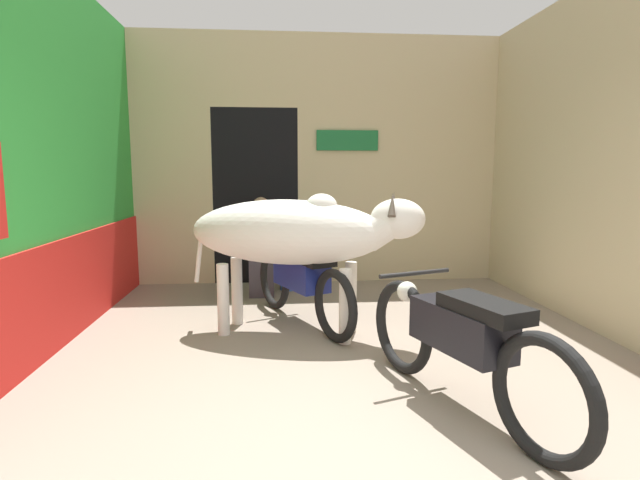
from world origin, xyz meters
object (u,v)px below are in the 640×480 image
object	(u,v)px
cow	(297,233)
plastic_stool	(288,270)
motorcycle_near	(461,340)
shopkeeper_seated	(261,244)
motorcycle_far	(301,280)

from	to	relation	value
cow	plastic_stool	xyz separation A→B (m)	(-0.05, 1.75, -0.69)
motorcycle_near	shopkeeper_seated	xyz separation A→B (m)	(-1.34, 3.11, 0.17)
motorcycle_near	motorcycle_far	size ratio (longest dim) A/B	1.08
cow	shopkeeper_seated	world-z (taller)	cow
shopkeeper_seated	cow	bearing A→B (deg)	-76.15
cow	plastic_stool	world-z (taller)	cow
motorcycle_far	shopkeeper_seated	world-z (taller)	shopkeeper_seated
motorcycle_far	plastic_stool	world-z (taller)	motorcycle_far
motorcycle_far	plastic_stool	bearing A→B (deg)	94.05
motorcycle_near	plastic_stool	distance (m)	3.50
cow	motorcycle_near	xyz separation A→B (m)	(0.97, -1.59, -0.49)
motorcycle_near	plastic_stool	world-z (taller)	motorcycle_near
motorcycle_far	shopkeeper_seated	bearing A→B (deg)	109.55
cow	motorcycle_near	bearing A→B (deg)	-58.69
motorcycle_far	cow	bearing A→B (deg)	-99.31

